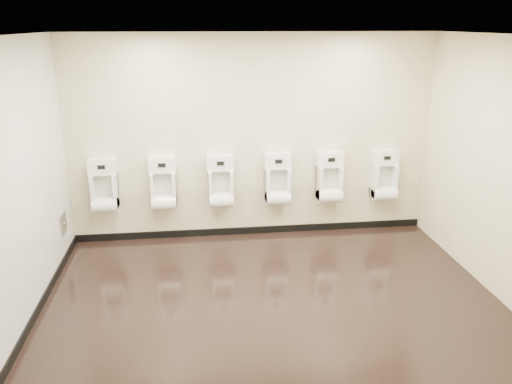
% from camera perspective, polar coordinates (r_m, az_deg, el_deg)
% --- Properties ---
extents(ground, '(5.00, 3.50, 0.00)m').
position_cam_1_polar(ground, '(5.74, 1.68, -11.64)').
color(ground, black).
rests_on(ground, ground).
extents(ceiling, '(5.00, 3.50, 0.00)m').
position_cam_1_polar(ceiling, '(4.95, 2.00, 17.53)').
color(ceiling, white).
extents(back_wall, '(5.00, 0.02, 2.80)m').
position_cam_1_polar(back_wall, '(6.85, -0.40, 6.09)').
color(back_wall, beige).
rests_on(back_wall, ground).
extents(front_wall, '(5.00, 0.02, 2.80)m').
position_cam_1_polar(front_wall, '(3.57, 6.10, -6.35)').
color(front_wall, beige).
rests_on(front_wall, ground).
extents(left_wall, '(0.02, 3.50, 2.80)m').
position_cam_1_polar(left_wall, '(5.41, -25.37, 0.73)').
color(left_wall, beige).
rests_on(left_wall, ground).
extents(right_wall, '(0.02, 3.50, 2.80)m').
position_cam_1_polar(right_wall, '(6.07, 25.87, 2.49)').
color(right_wall, beige).
rests_on(right_wall, ground).
extents(tile_overlay_left, '(0.01, 3.50, 2.80)m').
position_cam_1_polar(tile_overlay_left, '(5.41, -25.32, 0.73)').
color(tile_overlay_left, silver).
rests_on(tile_overlay_left, ground).
extents(skirting_back, '(5.00, 0.02, 0.10)m').
position_cam_1_polar(skirting_back, '(7.26, -0.36, -4.38)').
color(skirting_back, black).
rests_on(skirting_back, ground).
extents(skirting_left, '(0.02, 3.50, 0.10)m').
position_cam_1_polar(skirting_left, '(5.92, -23.41, -11.77)').
color(skirting_left, black).
rests_on(skirting_left, ground).
extents(access_panel, '(0.04, 0.25, 0.25)m').
position_cam_1_polar(access_panel, '(6.77, -21.19, -3.37)').
color(access_panel, '#9E9EA3').
rests_on(access_panel, left_wall).
extents(urinal_0, '(0.38, 0.28, 0.70)m').
position_cam_1_polar(urinal_0, '(6.97, -16.95, 0.30)').
color(urinal_0, white).
rests_on(urinal_0, back_wall).
extents(urinal_1, '(0.38, 0.28, 0.70)m').
position_cam_1_polar(urinal_1, '(6.87, -10.54, 0.55)').
color(urinal_1, white).
rests_on(urinal_1, back_wall).
extents(urinal_2, '(0.38, 0.28, 0.70)m').
position_cam_1_polar(urinal_2, '(6.86, -4.05, 0.81)').
color(urinal_2, white).
rests_on(urinal_2, back_wall).
extents(urinal_3, '(0.38, 0.28, 0.70)m').
position_cam_1_polar(urinal_3, '(6.94, 2.50, 1.06)').
color(urinal_3, white).
rests_on(urinal_3, back_wall).
extents(urinal_4, '(0.38, 0.28, 0.70)m').
position_cam_1_polar(urinal_4, '(7.09, 8.39, 1.27)').
color(urinal_4, white).
rests_on(urinal_4, back_wall).
extents(urinal_5, '(0.38, 0.28, 0.70)m').
position_cam_1_polar(urinal_5, '(7.34, 14.43, 1.47)').
color(urinal_5, white).
rests_on(urinal_5, back_wall).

